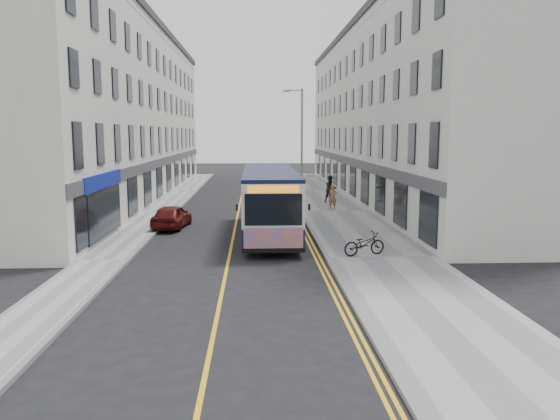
{
  "coord_description": "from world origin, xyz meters",
  "views": [
    {
      "loc": [
        1.08,
        -22.65,
        5.11
      ],
      "look_at": [
        2.23,
        2.05,
        1.6
      ],
      "focal_mm": 35.0,
      "sensor_mm": 36.0,
      "label": 1
    }
  ],
  "objects": [
    {
      "name": "car_white",
      "position": [
        1.8,
        23.52,
        0.78
      ],
      "size": [
        2.12,
        4.87,
        1.56
      ],
      "primitive_type": "imported",
      "rotation": [
        0.0,
        0.0,
        -0.1
      ],
      "color": "silver",
      "rests_on": "ground"
    },
    {
      "name": "terrace_east",
      "position": [
        11.5,
        21.0,
        6.5
      ],
      "size": [
        6.0,
        46.0,
        13.0
      ],
      "primitive_type": "cube",
      "color": "silver",
      "rests_on": "ground"
    },
    {
      "name": "bicycle",
      "position": [
        5.55,
        -0.93,
        0.6
      ],
      "size": [
        1.93,
        1.16,
        0.96
      ],
      "primitive_type": "imported",
      "rotation": [
        0.0,
        0.0,
        1.88
      ],
      "color": "black",
      "rests_on": "pavement_east"
    },
    {
      "name": "road_centre_line",
      "position": [
        0.0,
        12.0,
        0.0
      ],
      "size": [
        0.12,
        64.0,
        0.01
      ],
      "primitive_type": "cube",
      "color": "#F3AD15",
      "rests_on": "ground"
    },
    {
      "name": "car_maroon",
      "position": [
        -3.4,
        6.63,
        0.65
      ],
      "size": [
        1.97,
        3.95,
        1.29
      ],
      "primitive_type": "imported",
      "rotation": [
        0.0,
        0.0,
        3.02
      ],
      "color": "#55100E",
      "rests_on": "ground"
    },
    {
      "name": "pedestrian_far",
      "position": [
        6.57,
        16.28,
        1.09
      ],
      "size": [
        1.13,
        1.01,
        1.93
      ],
      "primitive_type": "imported",
      "rotation": [
        0.0,
        0.0,
        0.36
      ],
      "color": "black",
      "rests_on": "pavement_east"
    },
    {
      "name": "streetlamp",
      "position": [
        4.17,
        14.0,
        4.38
      ],
      "size": [
        1.32,
        0.18,
        8.0
      ],
      "color": "gray",
      "rests_on": "ground"
    },
    {
      "name": "pedestrian_near",
      "position": [
        6.2,
        12.71,
        0.92
      ],
      "size": [
        0.65,
        0.49,
        1.6
      ],
      "primitive_type": "imported",
      "rotation": [
        0.0,
        0.0,
        -0.19
      ],
      "color": "#8F6241",
      "rests_on": "pavement_east"
    },
    {
      "name": "kerb_west",
      "position": [
        -4.0,
        12.0,
        0.07
      ],
      "size": [
        0.18,
        64.0,
        0.13
      ],
      "primitive_type": "cube",
      "color": "slate",
      "rests_on": "ground"
    },
    {
      "name": "pavement_east",
      "position": [
        6.25,
        12.0,
        0.06
      ],
      "size": [
        4.5,
        64.0,
        0.12
      ],
      "primitive_type": "cube",
      "color": "#939396",
      "rests_on": "ground"
    },
    {
      "name": "road_dbl_yellow_inner",
      "position": [
        3.55,
        12.0,
        0.0
      ],
      "size": [
        0.1,
        64.0,
        0.01
      ],
      "primitive_type": "cube",
      "color": "#F3AD15",
      "rests_on": "ground"
    },
    {
      "name": "terrace_west",
      "position": [
        -9.0,
        21.0,
        6.5
      ],
      "size": [
        6.0,
        46.0,
        13.0
      ],
      "primitive_type": "cube",
      "color": "white",
      "rests_on": "ground"
    },
    {
      "name": "city_bus",
      "position": [
        1.82,
        4.38,
        1.78
      ],
      "size": [
        2.62,
        11.23,
        3.26
      ],
      "color": "black",
      "rests_on": "ground"
    },
    {
      "name": "kerb_east",
      "position": [
        4.0,
        12.0,
        0.07
      ],
      "size": [
        0.18,
        64.0,
        0.13
      ],
      "primitive_type": "cube",
      "color": "slate",
      "rests_on": "ground"
    },
    {
      "name": "ground",
      "position": [
        0.0,
        0.0,
        0.0
      ],
      "size": [
        140.0,
        140.0,
        0.0
      ],
      "primitive_type": "plane",
      "color": "black",
      "rests_on": "ground"
    },
    {
      "name": "road_dbl_yellow_outer",
      "position": [
        3.75,
        12.0,
        0.0
      ],
      "size": [
        0.1,
        64.0,
        0.01
      ],
      "primitive_type": "cube",
      "color": "#F3AD15",
      "rests_on": "ground"
    },
    {
      "name": "pavement_west",
      "position": [
        -5.0,
        12.0,
        0.06
      ],
      "size": [
        2.0,
        64.0,
        0.12
      ],
      "primitive_type": "cube",
      "color": "#939396",
      "rests_on": "ground"
    }
  ]
}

